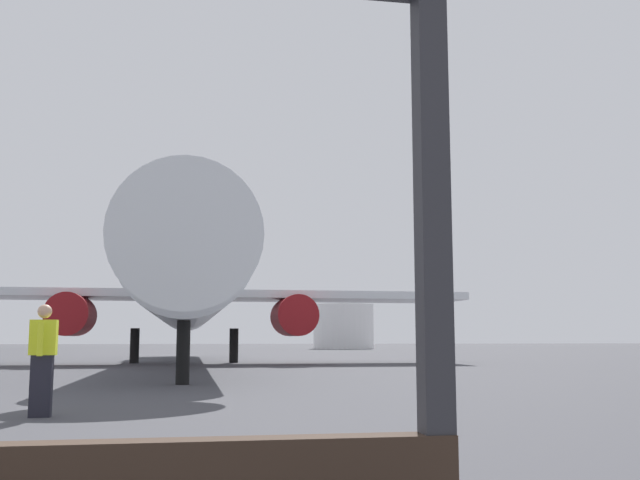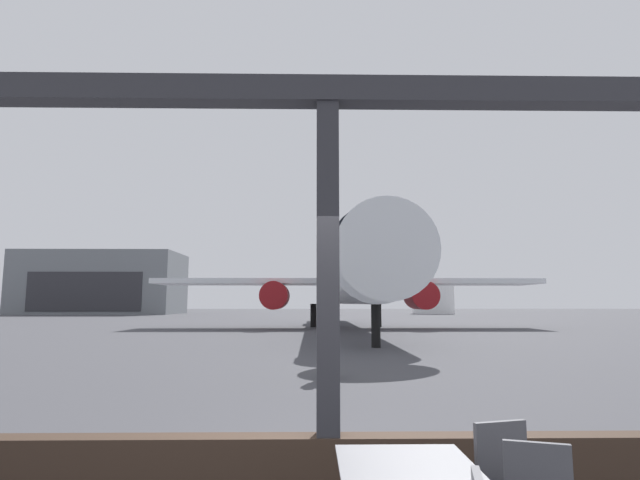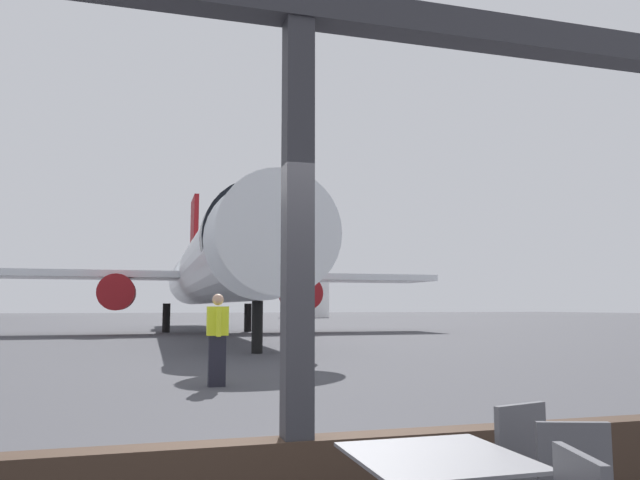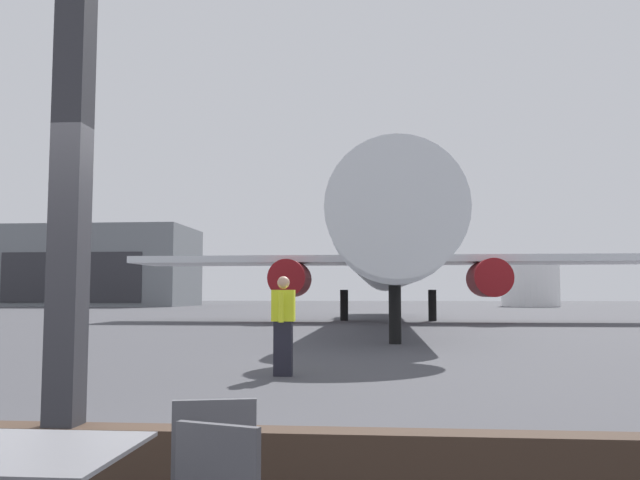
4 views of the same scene
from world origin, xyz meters
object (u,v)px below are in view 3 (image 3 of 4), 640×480
cafe_chair_window_right (536,470)px  fuel_storage_tank (305,299)px  airplane (213,270)px  ground_crew_worker (217,338)px

cafe_chair_window_right → fuel_storage_tank: bearing=76.6°
cafe_chair_window_right → fuel_storage_tank: (18.97, 79.74, 1.97)m
airplane → fuel_storage_tank: size_ratio=5.27×
cafe_chair_window_right → fuel_storage_tank: 81.99m
ground_crew_worker → cafe_chair_window_right: bearing=-83.8°
ground_crew_worker → fuel_storage_tank: fuel_storage_tank is taller
cafe_chair_window_right → airplane: size_ratio=0.03×
airplane → ground_crew_worker: 22.54m
ground_crew_worker → fuel_storage_tank: (19.90, 71.21, 1.62)m
cafe_chair_window_right → ground_crew_worker: bearing=96.2°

